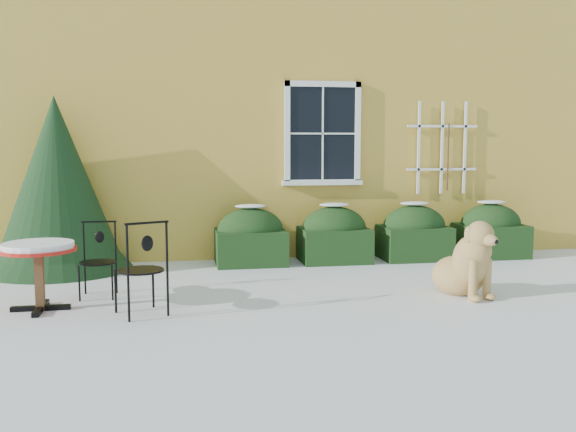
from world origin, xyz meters
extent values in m
plane|color=white|center=(0.00, 0.00, 0.00)|extent=(80.00, 80.00, 0.00)
cube|color=gold|center=(0.00, 7.00, 3.00)|extent=(12.00, 8.00, 6.00)
cube|color=black|center=(0.90, 2.96, 1.98)|extent=(1.05, 0.03, 1.45)
cube|color=white|center=(0.90, 2.95, 2.75)|extent=(1.23, 0.06, 0.09)
cube|color=white|center=(0.90, 2.95, 1.21)|extent=(1.23, 0.06, 0.09)
cube|color=white|center=(0.33, 2.95, 1.98)|extent=(0.09, 0.06, 1.63)
cube|color=white|center=(1.47, 2.95, 1.98)|extent=(0.09, 0.06, 1.63)
cube|color=white|center=(0.90, 2.94, 1.98)|extent=(0.02, 0.02, 1.45)
cube|color=white|center=(0.90, 2.94, 1.98)|extent=(1.05, 0.02, 0.02)
cube|color=white|center=(0.90, 2.95, 1.20)|extent=(1.29, 0.14, 0.07)
cube|color=white|center=(2.50, 2.94, 1.75)|extent=(0.04, 0.03, 1.50)
cube|color=white|center=(2.90, 2.94, 1.75)|extent=(0.04, 0.03, 1.50)
cube|color=white|center=(3.30, 2.94, 1.75)|extent=(0.04, 0.03, 1.50)
cube|color=white|center=(2.90, 2.94, 1.40)|extent=(1.20, 0.03, 0.04)
cube|color=white|center=(2.90, 2.94, 2.10)|extent=(1.20, 0.03, 0.04)
cylinder|color=#472D19|center=(3.00, 2.92, 1.60)|extent=(0.02, 0.02, 1.10)
cube|color=black|center=(-0.30, 2.55, 0.26)|extent=(1.05, 0.80, 0.52)
ellipsoid|color=black|center=(-0.30, 2.55, 0.52)|extent=(1.00, 0.72, 0.67)
ellipsoid|color=white|center=(-0.30, 2.55, 0.88)|extent=(0.47, 0.32, 0.06)
cube|color=black|center=(1.00, 2.55, 0.26)|extent=(1.05, 0.80, 0.52)
ellipsoid|color=black|center=(1.00, 2.55, 0.52)|extent=(1.00, 0.72, 0.67)
ellipsoid|color=white|center=(1.00, 2.55, 0.88)|extent=(0.47, 0.32, 0.06)
cube|color=black|center=(2.30, 2.55, 0.26)|extent=(1.05, 0.80, 0.52)
ellipsoid|color=black|center=(2.30, 2.55, 0.52)|extent=(1.00, 0.72, 0.67)
ellipsoid|color=white|center=(2.30, 2.55, 0.88)|extent=(0.47, 0.32, 0.06)
cube|color=black|center=(3.60, 2.55, 0.26)|extent=(1.05, 0.80, 0.52)
ellipsoid|color=black|center=(3.60, 2.55, 0.52)|extent=(1.00, 0.72, 0.67)
ellipsoid|color=white|center=(3.60, 2.55, 0.88)|extent=(0.47, 0.32, 0.06)
cone|color=black|center=(-3.07, 2.62, 0.60)|extent=(2.06, 2.06, 1.19)
cone|color=black|center=(-3.07, 2.62, 1.25)|extent=(1.85, 1.85, 2.50)
cube|color=black|center=(-2.88, 0.24, 0.03)|extent=(0.63, 0.07, 0.05)
cube|color=black|center=(-2.88, 0.24, 0.03)|extent=(0.07, 0.63, 0.05)
cube|color=brown|center=(-2.88, 0.24, 0.34)|extent=(0.09, 0.09, 0.67)
cylinder|color=red|center=(-2.88, 0.24, 0.67)|extent=(0.81, 0.81, 0.04)
cylinder|color=white|center=(-2.88, 0.24, 0.72)|extent=(0.75, 0.75, 0.06)
cylinder|color=black|center=(-1.67, 0.16, 0.24)|extent=(0.03, 0.03, 0.48)
cylinder|color=black|center=(-2.06, 0.00, 0.24)|extent=(0.03, 0.03, 0.48)
cylinder|color=black|center=(-1.51, -0.23, 0.24)|extent=(0.03, 0.03, 0.48)
cylinder|color=black|center=(-1.90, -0.39, 0.24)|extent=(0.03, 0.03, 0.48)
cylinder|color=black|center=(-1.79, -0.12, 0.48)|extent=(0.49, 0.49, 0.02)
cylinder|color=black|center=(-1.51, -0.23, 0.74)|extent=(0.03, 0.03, 0.53)
cylinder|color=black|center=(-1.90, -0.39, 0.74)|extent=(0.03, 0.03, 0.53)
cylinder|color=black|center=(-1.70, -0.31, 1.01)|extent=(0.44, 0.20, 0.03)
ellipsoid|color=black|center=(-1.70, -0.31, 0.80)|extent=(0.13, 0.08, 0.17)
cylinder|color=black|center=(-2.52, 0.60, 0.21)|extent=(0.02, 0.02, 0.42)
cylinder|color=black|center=(-2.15, 0.58, 0.21)|extent=(0.02, 0.02, 0.42)
cylinder|color=black|center=(-2.51, 0.97, 0.21)|extent=(0.02, 0.02, 0.42)
cylinder|color=black|center=(-2.14, 0.95, 0.21)|extent=(0.02, 0.02, 0.42)
cylinder|color=black|center=(-2.33, 0.77, 0.42)|extent=(0.43, 0.43, 0.02)
cylinder|color=black|center=(-2.51, 0.97, 0.65)|extent=(0.02, 0.02, 0.46)
cylinder|color=black|center=(-2.14, 0.95, 0.65)|extent=(0.02, 0.02, 0.46)
cylinder|color=black|center=(-2.32, 0.96, 0.88)|extent=(0.41, 0.04, 0.02)
ellipsoid|color=black|center=(-2.32, 0.96, 0.70)|extent=(0.11, 0.03, 0.14)
ellipsoid|color=tan|center=(1.95, 0.19, 0.22)|extent=(0.77, 0.81, 0.49)
ellipsoid|color=tan|center=(2.02, -0.02, 0.44)|extent=(0.56, 0.53, 0.60)
sphere|color=tan|center=(2.04, -0.08, 0.57)|extent=(0.37, 0.37, 0.37)
cylinder|color=tan|center=(1.96, -0.20, 0.24)|extent=(0.10, 0.10, 0.48)
cylinder|color=tan|center=(2.17, -0.13, 0.24)|extent=(0.10, 0.10, 0.48)
ellipsoid|color=tan|center=(1.97, -0.25, 0.04)|extent=(0.13, 0.17, 0.08)
ellipsoid|color=tan|center=(2.18, -0.18, 0.04)|extent=(0.13, 0.17, 0.08)
cylinder|color=tan|center=(2.04, -0.09, 0.64)|extent=(0.29, 0.33, 0.26)
sphere|color=tan|center=(2.05, -0.14, 0.77)|extent=(0.32, 0.32, 0.32)
ellipsoid|color=tan|center=(2.10, -0.28, 0.73)|extent=(0.21, 0.28, 0.14)
sphere|color=black|center=(2.13, -0.38, 0.72)|extent=(0.05, 0.05, 0.05)
ellipsoid|color=tan|center=(1.91, -0.14, 0.77)|extent=(0.11, 0.13, 0.20)
ellipsoid|color=tan|center=(2.17, -0.06, 0.77)|extent=(0.11, 0.13, 0.20)
cylinder|color=tan|center=(2.07, 0.48, 0.07)|extent=(0.34, 0.33, 0.09)
camera|label=1|loc=(-1.41, -6.98, 1.81)|focal=40.00mm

